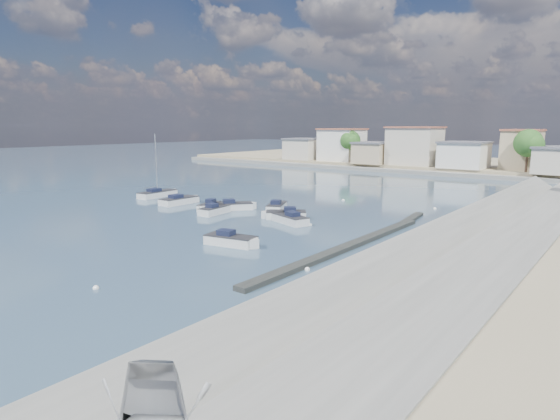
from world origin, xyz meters
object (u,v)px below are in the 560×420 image
object	(u,v)px
motorboat_b	(235,206)
motorboat_c	(289,219)
motorboat_f	(277,207)
motorboat_h	(233,241)
motorboat_e	(181,201)
motorboat_d	(284,215)
motorboat_g	(209,207)
motorboat_a	(216,210)
sailboat	(159,194)

from	to	relation	value
motorboat_b	motorboat_c	size ratio (longest dim) A/B	0.94
motorboat_c	motorboat_f	distance (m)	7.59
motorboat_h	motorboat_e	bearing A→B (deg)	150.68
motorboat_h	motorboat_d	bearing A→B (deg)	107.49
motorboat_g	motorboat_h	world-z (taller)	same
motorboat_c	motorboat_f	size ratio (longest dim) A/B	1.07
motorboat_a	motorboat_g	bearing A→B (deg)	155.26
motorboat_b	motorboat_d	bearing A→B (deg)	-4.90
motorboat_g	motorboat_h	distance (m)	17.15
motorboat_d	motorboat_h	distance (m)	12.38
motorboat_h	motorboat_c	bearing A→B (deg)	100.60
motorboat_d	motorboat_h	xyz separation A→B (m)	(3.72, -11.81, 0.00)
sailboat	motorboat_e	bearing A→B (deg)	-15.80
motorboat_d	motorboat_h	world-z (taller)	same
motorboat_b	motorboat_e	xyz separation A→B (m)	(-8.53, -1.15, 0.00)
motorboat_h	sailboat	size ratio (longest dim) A/B	0.56
motorboat_e	sailboat	size ratio (longest dim) A/B	0.64
motorboat_g	motorboat_h	xyz separation A→B (m)	(13.78, -10.21, -0.00)
motorboat_d	motorboat_e	world-z (taller)	same
motorboat_a	motorboat_e	distance (m)	8.87
sailboat	motorboat_b	bearing A→B (deg)	-3.14
motorboat_f	motorboat_d	bearing A→B (deg)	-43.74
motorboat_e	sailboat	distance (m)	7.36
motorboat_d	motorboat_b	bearing A→B (deg)	175.10
motorboat_g	motorboat_h	size ratio (longest dim) A/B	0.87
motorboat_a	motorboat_c	bearing A→B (deg)	6.70
motorboat_a	motorboat_e	bearing A→B (deg)	166.01
motorboat_c	motorboat_e	size ratio (longest dim) A/B	0.88
motorboat_a	motorboat_d	size ratio (longest dim) A/B	1.03
motorboat_e	motorboat_h	bearing A→B (deg)	-29.32
motorboat_c	motorboat_e	bearing A→B (deg)	176.84
motorboat_a	sailboat	bearing A→B (deg)	165.19
motorboat_h	motorboat_f	bearing A→B (deg)	115.98
motorboat_e	motorboat_f	distance (m)	13.32
motorboat_a	motorboat_g	distance (m)	2.41
sailboat	motorboat_h	bearing A→B (deg)	-26.07
motorboat_e	motorboat_f	xyz separation A→B (m)	(12.67, 4.11, -0.00)
motorboat_f	motorboat_h	bearing A→B (deg)	-64.02
motorboat_c	motorboat_d	bearing A→B (deg)	140.47
motorboat_b	motorboat_d	distance (m)	7.97
motorboat_h	sailboat	bearing A→B (deg)	153.93
motorboat_e	sailboat	world-z (taller)	sailboat
motorboat_e	motorboat_g	bearing A→B (deg)	-10.03
motorboat_g	motorboat_a	bearing A→B (deg)	-24.74
sailboat	motorboat_c	bearing A→B (deg)	-6.78
motorboat_f	motorboat_g	bearing A→B (deg)	-139.97
motorboat_c	motorboat_h	size ratio (longest dim) A/B	1.01
motorboat_a	sailboat	xyz separation A→B (m)	(-15.69, 4.15, 0.04)
motorboat_c	motorboat_d	world-z (taller)	same
motorboat_d	sailboat	size ratio (longest dim) A/B	0.50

